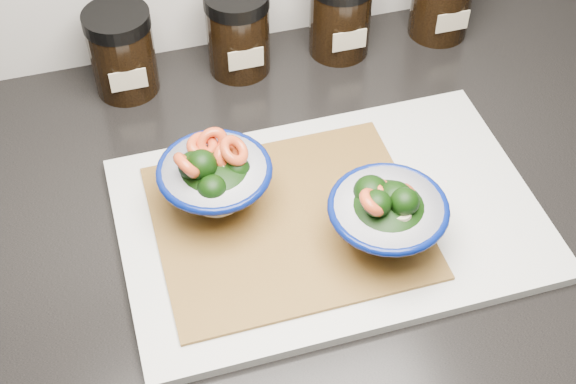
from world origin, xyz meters
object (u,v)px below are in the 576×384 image
object	(u,v)px
bowl_right	(387,216)
spice_jar_c	(340,14)
spice_jar_a	(122,52)
bowl_left	(215,179)
spice_jar_b	(238,32)
cutting_board	(330,218)

from	to	relation	value
bowl_right	spice_jar_c	size ratio (longest dim) A/B	1.09
bowl_right	spice_jar_a	distance (m)	0.40
bowl_left	spice_jar_b	world-z (taller)	same
bowl_left	bowl_right	world-z (taller)	bowl_left
spice_jar_c	bowl_left	bearing A→B (deg)	-132.59
bowl_left	spice_jar_b	xyz separation A→B (m)	(0.08, 0.24, 0.00)
bowl_left	spice_jar_a	xyz separation A→B (m)	(-0.06, 0.24, 0.00)
cutting_board	bowl_right	bearing A→B (deg)	-51.33
spice_jar_b	spice_jar_c	xyz separation A→B (m)	(0.14, 0.00, 0.00)
spice_jar_b	spice_jar_c	distance (m)	0.14
bowl_right	spice_jar_a	xyz separation A→B (m)	(-0.22, 0.34, 0.00)
cutting_board	bowl_right	distance (m)	0.08
bowl_left	bowl_right	distance (m)	0.18
bowl_left	bowl_right	size ratio (longest dim) A/B	1.00
spice_jar_a	spice_jar_c	size ratio (longest dim) A/B	1.00
bowl_right	spice_jar_c	distance (m)	0.34
bowl_left	spice_jar_c	xyz separation A→B (m)	(0.22, 0.24, 0.00)
cutting_board	spice_jar_c	world-z (taller)	spice_jar_c
bowl_right	spice_jar_b	xyz separation A→B (m)	(-0.07, 0.34, 0.00)
spice_jar_a	spice_jar_c	world-z (taller)	same
bowl_left	spice_jar_b	size ratio (longest dim) A/B	1.08
cutting_board	spice_jar_b	world-z (taller)	spice_jar_b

